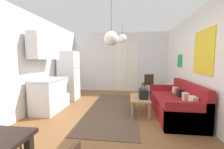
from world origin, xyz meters
TOP-DOWN VIEW (x-y plane):
  - ground_plane at (0.00, 0.00)m, footprint 4.85×7.33m
  - wall_back at (0.02, 3.41)m, footprint 4.45×0.13m
  - wall_right at (2.17, 0.01)m, footprint 0.12×6.93m
  - wall_left at (-2.17, 0.00)m, footprint 0.12×6.93m
  - area_rug at (-0.00, 0.85)m, footprint 1.38×3.36m
  - couch at (1.70, 0.57)m, footprint 0.88×2.02m
  - coffee_table at (0.76, 0.63)m, footprint 0.50×0.92m
  - bamboo_vase at (0.83, 0.80)m, footprint 0.10×0.10m
  - handbag at (0.85, 0.52)m, footprint 0.22×0.32m
  - refrigerator at (-1.72, 1.73)m, footprint 0.65×0.59m
  - kitchen_counter at (-1.78, 0.54)m, footprint 0.63×1.19m
  - accent_chair at (1.24, 2.77)m, footprint 0.48×0.46m
  - pendant_lamp_near at (0.11, -0.28)m, footprint 0.28×0.28m
  - pendant_lamp_far at (0.21, 1.77)m, footprint 0.30×0.30m

SIDE VIEW (x-z plane):
  - ground_plane at x=0.00m, z-range -0.10..0.00m
  - area_rug at x=0.00m, z-range 0.00..0.01m
  - couch at x=1.70m, z-range -0.15..0.72m
  - coffee_table at x=0.76m, z-range 0.16..0.59m
  - accent_chair at x=1.24m, z-range 0.06..0.92m
  - bamboo_vase at x=0.83m, z-range 0.33..0.71m
  - handbag at x=0.85m, z-range 0.38..0.73m
  - kitchen_counter at x=-1.78m, z-range -0.26..1.89m
  - refrigerator at x=-1.72m, z-range 0.00..1.75m
  - wall_back at x=0.02m, z-range -0.01..2.67m
  - wall_left at x=-2.17m, z-range 0.00..2.68m
  - wall_right at x=2.17m, z-range 0.00..2.68m
  - pendant_lamp_near at x=0.11m, z-range 1.39..2.34m
  - pendant_lamp_far at x=0.21m, z-range 1.84..2.50m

